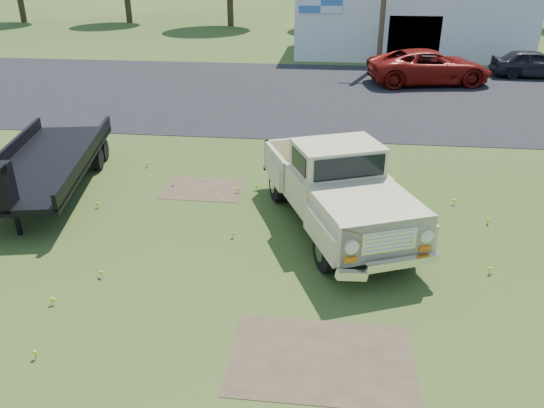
{
  "coord_description": "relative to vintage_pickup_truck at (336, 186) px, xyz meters",
  "views": [
    {
      "loc": [
        1.48,
        -9.73,
        5.97
      ],
      "look_at": [
        0.23,
        1.0,
        0.84
      ],
      "focal_mm": 35.0,
      "sensor_mm": 36.0,
      "label": 1
    }
  ],
  "objects": [
    {
      "name": "ground",
      "position": [
        -1.65,
        -1.69,
        -1.05
      ],
      "size": [
        140.0,
        140.0,
        0.0
      ],
      "primitive_type": "plane",
      "color": "#2C4A17",
      "rests_on": "ground"
    },
    {
      "name": "asphalt_lot",
      "position": [
        -1.65,
        13.31,
        -1.05
      ],
      "size": [
        90.0,
        14.0,
        0.02
      ],
      "primitive_type": "cube",
      "color": "black",
      "rests_on": "ground"
    },
    {
      "name": "dirt_patch_a",
      "position": [
        -0.15,
        -4.69,
        -1.05
      ],
      "size": [
        3.0,
        2.0,
        0.01
      ],
      "primitive_type": "cube",
      "color": "#483A26",
      "rests_on": "ground"
    },
    {
      "name": "dirt_patch_b",
      "position": [
        -3.65,
        1.81,
        -1.05
      ],
      "size": [
        2.2,
        1.6,
        0.01
      ],
      "primitive_type": "cube",
      "color": "#483A26",
      "rests_on": "ground"
    },
    {
      "name": "commercial_building",
      "position": [
        4.35,
        25.3,
        1.05
      ],
      "size": [
        14.2,
        8.2,
        4.15
      ],
      "color": "silver",
      "rests_on": "ground"
    },
    {
      "name": "vintage_pickup_truck",
      "position": [
        0.0,
        0.0,
        0.0
      ],
      "size": [
        4.28,
        6.22,
        2.1
      ],
      "primitive_type": null,
      "rotation": [
        0.0,
        0.0,
        0.39
      ],
      "color": "#C8BC86",
      "rests_on": "ground"
    },
    {
      "name": "flatbed_trailer",
      "position": [
        -7.83,
        1.27,
        -0.12
      ],
      "size": [
        3.62,
        7.17,
        1.87
      ],
      "primitive_type": null,
      "rotation": [
        0.0,
        0.0,
        0.2
      ],
      "color": "black",
      "rests_on": "ground"
    },
    {
      "name": "red_pickup",
      "position": [
        4.51,
        15.97,
        -0.22
      ],
      "size": [
        6.41,
        3.84,
        1.67
      ],
      "primitive_type": "imported",
      "rotation": [
        0.0,
        0.0,
        1.76
      ],
      "color": "maroon",
      "rests_on": "ground"
    },
    {
      "name": "dark_sedan",
      "position": [
        10.16,
        18.17,
        -0.34
      ],
      "size": [
        4.19,
        1.75,
        1.42
      ],
      "primitive_type": "imported",
      "rotation": [
        0.0,
        0.0,
        1.55
      ],
      "color": "black",
      "rests_on": "ground"
    }
  ]
}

